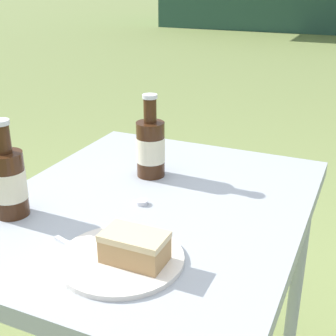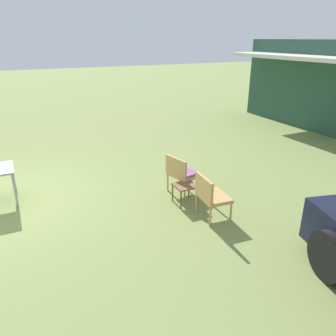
% 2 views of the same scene
% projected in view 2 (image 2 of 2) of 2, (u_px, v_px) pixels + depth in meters
% --- Properties ---
extents(wicker_chair_cushioned, '(0.68, 0.58, 0.80)m').
position_uv_depth(wicker_chair_cushioned, '(181.00, 172.00, 6.63)').
color(wicker_chair_cushioned, tan).
rests_on(wicker_chair_cushioned, ground_plane).
extents(wicker_chair_plain, '(0.63, 0.50, 0.80)m').
position_uv_depth(wicker_chair_plain, '(210.00, 194.00, 5.69)').
color(wicker_chair_plain, tan).
rests_on(wicker_chair_plain, ground_plane).
extents(garden_side_table, '(0.40, 0.41, 0.38)m').
position_uv_depth(garden_side_table, '(185.00, 187.00, 6.27)').
color(garden_side_table, brown).
rests_on(garden_side_table, ground_plane).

